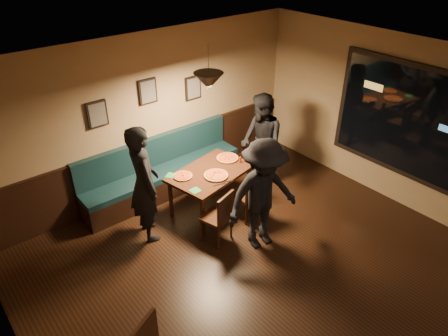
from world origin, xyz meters
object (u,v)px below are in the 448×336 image
at_px(diner_front, 263,195).
at_px(chair_near_right, 249,194).
at_px(diner_right, 261,142).
at_px(diner_left, 144,184).
at_px(soda_glass, 254,164).
at_px(tabasco_bottle, 240,159).
at_px(chair_near_left, 216,216).
at_px(booth_bench, 163,169).
at_px(dining_table, 211,190).

bearing_deg(diner_front, chair_near_right, 73.65).
bearing_deg(diner_right, diner_left, -71.16).
height_order(diner_right, soda_glass, diner_right).
distance_m(diner_right, tabasco_bottle, 0.62).
relative_size(chair_near_left, diner_left, 0.47).
distance_m(chair_near_left, diner_left, 1.17).
distance_m(booth_bench, dining_table, 0.97).
relative_size(chair_near_right, soda_glass, 6.28).
height_order(chair_near_left, tabasco_bottle, chair_near_left).
bearing_deg(dining_table, chair_near_right, -71.97).
xyz_separation_m(diner_left, soda_glass, (1.81, -0.42, -0.14)).
height_order(booth_bench, chair_near_left, booth_bench).
distance_m(booth_bench, diner_left, 1.22).
relative_size(chair_near_left, tabasco_bottle, 7.01).
xyz_separation_m(chair_near_left, diner_left, (-0.73, 0.77, 0.49)).
bearing_deg(chair_near_left, dining_table, 41.38).
bearing_deg(chair_near_left, diner_left, 117.25).
bearing_deg(diner_left, dining_table, -80.49).
height_order(booth_bench, diner_right, diner_right).
bearing_deg(booth_bench, dining_table, -67.09).
height_order(diner_left, soda_glass, diner_left).
relative_size(dining_table, tabasco_bottle, 10.67).
xyz_separation_m(booth_bench, dining_table, (0.37, -0.88, -0.14)).
relative_size(diner_left, diner_right, 1.07).
bearing_deg(chair_near_right, diner_left, 161.19).
height_order(booth_bench, soda_glass, booth_bench).
distance_m(chair_near_right, diner_front, 0.81).
relative_size(booth_bench, diner_right, 1.72).
xyz_separation_m(diner_right, diner_front, (-1.14, -1.22, 0.01)).
distance_m(diner_front, tabasco_bottle, 1.23).
bearing_deg(diner_left, chair_near_left, -123.58).
distance_m(dining_table, diner_left, 1.30).
bearing_deg(chair_near_right, tabasco_bottle, 68.22).
height_order(chair_near_right, diner_left, diner_left).
bearing_deg(diner_left, diner_right, -78.02).
bearing_deg(diner_right, chair_near_right, -34.31).
height_order(dining_table, chair_near_right, chair_near_right).
xyz_separation_m(diner_left, diner_front, (1.20, -1.26, -0.05)).
bearing_deg(diner_right, tabasco_bottle, -58.53).
bearing_deg(diner_front, diner_right, 56.45).
height_order(diner_left, tabasco_bottle, diner_left).
relative_size(booth_bench, tabasco_bottle, 23.82).
xyz_separation_m(diner_front, tabasco_bottle, (0.54, 1.10, -0.10)).
xyz_separation_m(booth_bench, soda_glass, (1.01, -1.23, 0.29)).
relative_size(chair_near_right, diner_front, 0.50).
relative_size(chair_near_right, diner_left, 0.47).
bearing_deg(chair_near_left, tabasco_bottle, 14.60).
bearing_deg(dining_table, booth_bench, 101.93).
height_order(dining_table, diner_front, diner_front).
height_order(soda_glass, tabasco_bottle, soda_glass).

